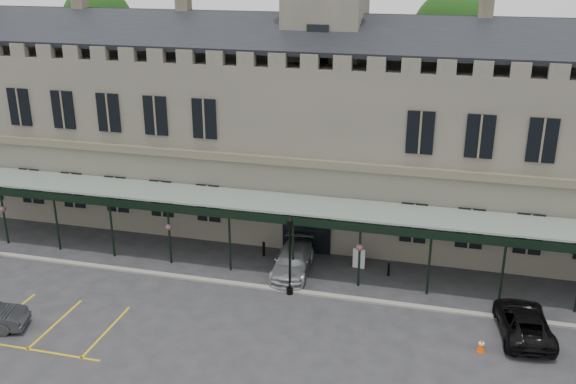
% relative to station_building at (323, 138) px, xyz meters
% --- Properties ---
extents(ground, '(140.00, 140.00, 0.00)m').
position_rel_station_building_xyz_m(ground, '(0.00, -15.91, -6.47)').
color(ground, '#2B2B2D').
extents(station_building, '(60.00, 10.36, 17.30)m').
position_rel_station_building_xyz_m(station_building, '(0.00, 0.00, 0.00)').
color(station_building, '#615D50').
rests_on(station_building, ground).
extents(clock_tower, '(5.60, 5.60, 24.80)m').
position_rel_station_building_xyz_m(clock_tower, '(0.00, 0.09, 6.64)').
color(clock_tower, '#615D50').
rests_on(clock_tower, ground).
extents(canopy, '(50.00, 4.10, 4.30)m').
position_rel_station_building_xyz_m(canopy, '(0.00, -8.45, -4.06)').
color(canopy, '#8C9E93').
rests_on(canopy, ground).
extents(kerb, '(60.00, 0.40, 0.12)m').
position_rel_station_building_xyz_m(kerb, '(0.00, -10.41, -6.41)').
color(kerb, gray).
rests_on(kerb, ground).
extents(parking_markings, '(16.00, 6.00, 0.01)m').
position_rel_station_building_xyz_m(parking_markings, '(-14.00, -17.41, -6.47)').
color(parking_markings, gold).
rests_on(parking_markings, ground).
extents(tree_behind_left, '(6.00, 6.00, 16.00)m').
position_rel_station_building_xyz_m(tree_behind_left, '(-22.00, 9.09, 6.35)').
color(tree_behind_left, '#332314').
rests_on(tree_behind_left, ground).
extents(tree_behind_mid, '(6.00, 6.00, 16.00)m').
position_rel_station_building_xyz_m(tree_behind_mid, '(8.00, 9.09, 6.35)').
color(tree_behind_mid, '#332314').
rests_on(tree_behind_mid, ground).
extents(lamp_post_mid, '(0.47, 0.47, 4.96)m').
position_rel_station_building_xyz_m(lamp_post_mid, '(0.30, -10.66, -3.52)').
color(lamp_post_mid, black).
rests_on(lamp_post_mid, ground).
extents(traffic_cone, '(0.43, 0.43, 0.68)m').
position_rel_station_building_xyz_m(traffic_cone, '(10.89, -13.87, -6.13)').
color(traffic_cone, '#EC4D07').
rests_on(traffic_cone, ground).
extents(sign_board, '(0.76, 0.13, 1.31)m').
position_rel_station_building_xyz_m(sign_board, '(3.68, -6.44, -5.83)').
color(sign_board, black).
rests_on(sign_board, ground).
extents(bollard_left, '(0.18, 0.18, 0.99)m').
position_rel_station_building_xyz_m(bollard_left, '(-2.57, -6.26, -5.97)').
color(bollard_left, black).
rests_on(bollard_left, ground).
extents(bollard_right, '(0.15, 0.15, 0.85)m').
position_rel_station_building_xyz_m(bollard_right, '(5.60, -7.01, -6.04)').
color(bollard_right, black).
rests_on(bollard_right, ground).
extents(car_taxi, '(2.45, 5.39, 1.53)m').
position_rel_station_building_xyz_m(car_taxi, '(-0.19, -8.01, -5.70)').
color(car_taxi, '#989A9F').
rests_on(car_taxi, ground).
extents(car_van, '(3.05, 5.55, 1.47)m').
position_rel_station_building_xyz_m(car_van, '(13.00, -11.77, -5.73)').
color(car_van, black).
rests_on(car_van, ground).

